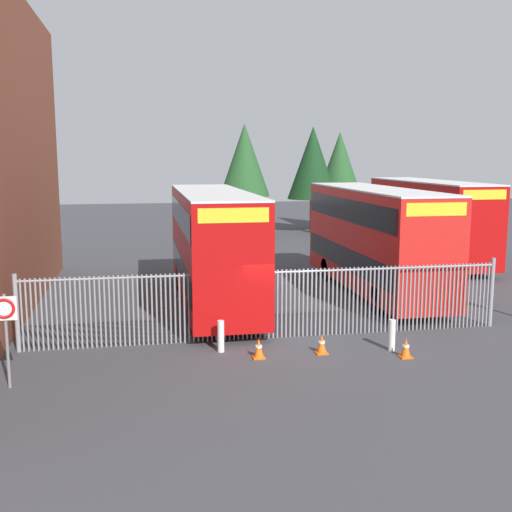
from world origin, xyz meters
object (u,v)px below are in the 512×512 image
at_px(traffic_cone_by_gate, 259,348).
at_px(speed_limit_sign_post, 5,319).
at_px(traffic_cone_mid_forecourt, 406,348).
at_px(bollard_center_front, 392,335).
at_px(traffic_cone_near_kerb, 322,344).
at_px(bollard_near_left, 221,336).
at_px(double_decker_bus_behind_fence_right, 429,218).
at_px(double_decker_bus_behind_fence_left, 374,236).
at_px(double_decker_bus_near_gate, 213,243).

bearing_deg(traffic_cone_by_gate, speed_limit_sign_post, -170.12).
height_order(traffic_cone_mid_forecourt, speed_limit_sign_post, speed_limit_sign_post).
bearing_deg(bollard_center_front, traffic_cone_near_kerb, 176.66).
xyz_separation_m(bollard_near_left, traffic_cone_near_kerb, (2.88, -0.71, -0.19)).
bearing_deg(traffic_cone_mid_forecourt, double_decker_bus_behind_fence_right, 62.06).
bearing_deg(traffic_cone_mid_forecourt, speed_limit_sign_post, -177.84).
distance_m(double_decker_bus_behind_fence_right, speed_limit_sign_post, 24.17).
height_order(bollard_near_left, bollard_center_front, same).
xyz_separation_m(double_decker_bus_behind_fence_right, traffic_cone_by_gate, (-12.10, -14.22, -2.13)).
relative_size(traffic_cone_by_gate, traffic_cone_mid_forecourt, 1.00).
relative_size(double_decker_bus_behind_fence_left, bollard_center_front, 11.38).
xyz_separation_m(bollard_near_left, bollard_center_front, (5.01, -0.83, 0.00)).
xyz_separation_m(bollard_near_left, traffic_cone_by_gate, (0.99, -0.77, -0.19)).
bearing_deg(traffic_cone_mid_forecourt, double_decker_bus_near_gate, 122.40).
relative_size(traffic_cone_by_gate, traffic_cone_near_kerb, 1.00).
bearing_deg(traffic_cone_near_kerb, traffic_cone_by_gate, -178.12).
xyz_separation_m(double_decker_bus_near_gate, bollard_center_front, (4.53, -6.70, -1.95)).
distance_m(double_decker_bus_behind_fence_left, double_decker_bus_behind_fence_right, 8.89).
relative_size(bollard_center_front, traffic_cone_near_kerb, 1.61).
relative_size(double_decker_bus_near_gate, speed_limit_sign_post, 4.50).
xyz_separation_m(double_decker_bus_near_gate, double_decker_bus_behind_fence_left, (6.86, 0.82, 0.00)).
relative_size(bollard_near_left, speed_limit_sign_post, 0.40).
relative_size(double_decker_bus_behind_fence_right, traffic_cone_mid_forecourt, 18.32).
xyz_separation_m(double_decker_bus_behind_fence_left, speed_limit_sign_post, (-12.89, -8.60, -0.65)).
relative_size(double_decker_bus_near_gate, bollard_center_front, 11.38).
xyz_separation_m(traffic_cone_by_gate, speed_limit_sign_post, (-6.56, -1.14, 1.49)).
distance_m(double_decker_bus_behind_fence_right, bollard_center_front, 16.53).
height_order(traffic_cone_by_gate, traffic_cone_near_kerb, same).
relative_size(bollard_center_front, traffic_cone_mid_forecourt, 1.61).
distance_m(bollard_near_left, traffic_cone_mid_forecourt, 5.37).
height_order(bollard_near_left, speed_limit_sign_post, speed_limit_sign_post).
distance_m(double_decker_bus_behind_fence_left, bollard_center_front, 8.11).
xyz_separation_m(bollard_near_left, speed_limit_sign_post, (-5.56, -1.91, 1.30)).
bearing_deg(bollard_near_left, double_decker_bus_near_gate, 85.38).
relative_size(double_decker_bus_behind_fence_left, double_decker_bus_behind_fence_right, 1.00).
distance_m(double_decker_bus_near_gate, traffic_cone_near_kerb, 7.32).
bearing_deg(speed_limit_sign_post, bollard_near_left, 18.95).
xyz_separation_m(bollard_center_front, traffic_cone_by_gate, (-4.02, 0.06, -0.19)).
bearing_deg(bollard_near_left, traffic_cone_by_gate, -37.78).
distance_m(double_decker_bus_behind_fence_left, speed_limit_sign_post, 15.51).
bearing_deg(double_decker_bus_near_gate, bollard_center_front, -55.90).
bearing_deg(traffic_cone_by_gate, double_decker_bus_behind_fence_right, 49.62).
bearing_deg(traffic_cone_mid_forecourt, bollard_near_left, 163.71).
height_order(double_decker_bus_behind_fence_left, traffic_cone_by_gate, double_decker_bus_behind_fence_left).
height_order(double_decker_bus_near_gate, speed_limit_sign_post, double_decker_bus_near_gate).
relative_size(traffic_cone_mid_forecourt, traffic_cone_near_kerb, 1.00).
bearing_deg(double_decker_bus_near_gate, double_decker_bus_behind_fence_left, 6.81).
relative_size(double_decker_bus_near_gate, traffic_cone_by_gate, 18.32).
bearing_deg(double_decker_bus_behind_fence_right, double_decker_bus_near_gate, -148.97).
height_order(double_decker_bus_behind_fence_left, traffic_cone_near_kerb, double_decker_bus_behind_fence_left).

